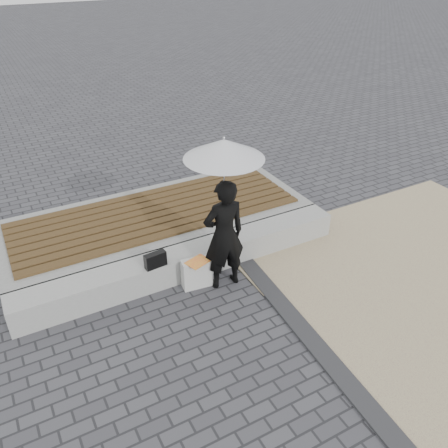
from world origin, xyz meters
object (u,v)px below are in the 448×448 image
at_px(parasol, 224,149).
at_px(canvas_tote, 197,273).
at_px(woman, 224,235).
at_px(handbag, 155,260).
at_px(seating_ledge, 187,261).

bearing_deg(parasol, canvas_tote, 160.08).
bearing_deg(woman, parasol, 92.83).
relative_size(parasol, canvas_tote, 2.91).
height_order(parasol, canvas_tote, parasol).
relative_size(handbag, canvas_tote, 0.68).
height_order(seating_ledge, parasol, parasol).
relative_size(woman, handbag, 5.40).
bearing_deg(seating_ledge, woman, -54.36).
bearing_deg(parasol, handbag, 159.84).
xyz_separation_m(parasol, handbag, (-0.89, 0.33, -1.56)).
height_order(woman, canvas_tote, woman).
relative_size(seating_ledge, woman, 3.04).
height_order(woman, handbag, woman).
distance_m(seating_ledge, woman, 0.87).
height_order(parasol, handbag, parasol).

